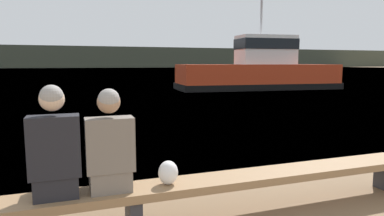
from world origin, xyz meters
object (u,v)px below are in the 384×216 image
shopping_bag (168,173)px  tugboat_red (259,72)px  bench_main (133,196)px  person_left (55,150)px  person_right (110,148)px

shopping_bag → tugboat_red: (10.70, 16.43, 0.52)m
bench_main → shopping_bag: 0.41m
person_left → person_right: 0.49m
person_left → tugboat_red: (11.75, 16.42, 0.20)m
tugboat_red → person_right: bearing=150.5°
person_right → tugboat_red: size_ratio=0.09×
tugboat_red → bench_main: bearing=151.1°
person_right → person_left: bearing=-179.8°
bench_main → tugboat_red: bearing=56.0°
shopping_bag → person_right: bearing=178.0°
person_right → tugboat_red: (11.27, 16.42, 0.22)m
person_left → person_right: person_left is taller
bench_main → shopping_bag: size_ratio=30.05×
person_left → shopping_bag: (1.05, -0.02, -0.32)m
shopping_bag → bench_main: bearing=178.5°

